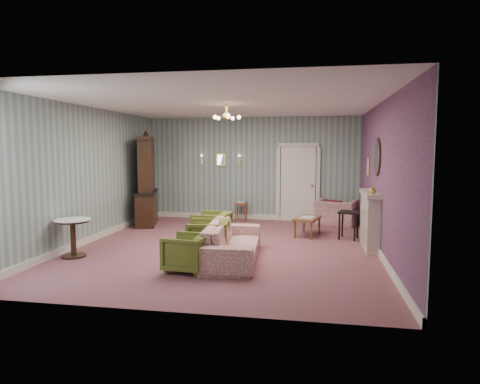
% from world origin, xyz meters
% --- Properties ---
extents(floor, '(7.00, 7.00, 0.00)m').
position_xyz_m(floor, '(0.00, 0.00, 0.00)').
color(floor, '#8D525C').
rests_on(floor, ground).
extents(ceiling, '(7.00, 7.00, 0.00)m').
position_xyz_m(ceiling, '(0.00, 0.00, 2.90)').
color(ceiling, white).
rests_on(ceiling, ground).
extents(wall_back, '(6.00, 0.00, 6.00)m').
position_xyz_m(wall_back, '(0.00, 3.50, 1.45)').
color(wall_back, slate).
rests_on(wall_back, ground).
extents(wall_front, '(6.00, 0.00, 6.00)m').
position_xyz_m(wall_front, '(0.00, -3.50, 1.45)').
color(wall_front, slate).
rests_on(wall_front, ground).
extents(wall_left, '(0.00, 7.00, 7.00)m').
position_xyz_m(wall_left, '(-3.00, 0.00, 1.45)').
color(wall_left, slate).
rests_on(wall_left, ground).
extents(wall_right, '(0.00, 7.00, 7.00)m').
position_xyz_m(wall_right, '(3.00, 0.00, 1.45)').
color(wall_right, slate).
rests_on(wall_right, ground).
extents(wall_right_floral, '(0.00, 7.00, 7.00)m').
position_xyz_m(wall_right_floral, '(2.98, 0.00, 1.45)').
color(wall_right_floral, '#B45A82').
rests_on(wall_right_floral, ground).
extents(door, '(1.12, 0.12, 2.16)m').
position_xyz_m(door, '(1.30, 3.46, 1.08)').
color(door, white).
rests_on(door, floor).
extents(olive_chair_a, '(0.69, 0.73, 0.68)m').
position_xyz_m(olive_chair_a, '(-0.31, -1.79, 0.34)').
color(olive_chair_a, '#5C6724').
rests_on(olive_chair_a, floor).
extents(olive_chair_b, '(0.78, 0.82, 0.76)m').
position_xyz_m(olive_chair_b, '(-0.20, -0.78, 0.38)').
color(olive_chair_b, '#5C6724').
rests_on(olive_chair_b, floor).
extents(olive_chair_c, '(0.74, 0.78, 0.75)m').
position_xyz_m(olive_chair_c, '(-0.39, 0.29, 0.37)').
color(olive_chair_c, '#5C6724').
rests_on(olive_chair_c, floor).
extents(sofa_chintz, '(0.83, 2.32, 0.89)m').
position_xyz_m(sofa_chintz, '(0.31, -0.95, 0.44)').
color(sofa_chintz, '#9F4054').
rests_on(sofa_chintz, floor).
extents(wingback_chair, '(1.18, 0.94, 0.90)m').
position_xyz_m(wingback_chair, '(2.33, 2.99, 0.45)').
color(wingback_chair, '#9F4054').
rests_on(wingback_chair, floor).
extents(dresser, '(0.93, 1.56, 2.46)m').
position_xyz_m(dresser, '(-2.65, 2.21, 1.23)').
color(dresser, black).
rests_on(dresser, floor).
extents(fireplace, '(0.30, 1.40, 1.16)m').
position_xyz_m(fireplace, '(2.86, 0.40, 0.58)').
color(fireplace, beige).
rests_on(fireplace, floor).
extents(mantel_vase, '(0.15, 0.15, 0.15)m').
position_xyz_m(mantel_vase, '(2.84, 0.00, 1.23)').
color(mantel_vase, gold).
rests_on(mantel_vase, fireplace).
extents(oval_mirror, '(0.04, 0.76, 0.84)m').
position_xyz_m(oval_mirror, '(2.96, 0.40, 1.85)').
color(oval_mirror, white).
rests_on(oval_mirror, wall_right).
extents(framed_print, '(0.04, 0.34, 0.42)m').
position_xyz_m(framed_print, '(2.97, 1.75, 1.60)').
color(framed_print, gold).
rests_on(framed_print, wall_right).
extents(coffee_table, '(0.68, 0.95, 0.44)m').
position_xyz_m(coffee_table, '(1.61, 1.43, 0.22)').
color(coffee_table, brown).
rests_on(coffee_table, floor).
extents(side_table_black, '(0.51, 0.51, 0.63)m').
position_xyz_m(side_table_black, '(2.51, 1.21, 0.31)').
color(side_table_black, black).
rests_on(side_table_black, floor).
extents(pedestal_table, '(0.85, 0.85, 0.72)m').
position_xyz_m(pedestal_table, '(-2.65, -1.28, 0.36)').
color(pedestal_table, black).
rests_on(pedestal_table, floor).
extents(nesting_table, '(0.35, 0.44, 0.56)m').
position_xyz_m(nesting_table, '(-0.26, 3.15, 0.28)').
color(nesting_table, brown).
rests_on(nesting_table, floor).
extents(gilt_mirror_back, '(0.28, 0.06, 0.36)m').
position_xyz_m(gilt_mirror_back, '(-0.90, 3.46, 1.70)').
color(gilt_mirror_back, gold).
rests_on(gilt_mirror_back, wall_back).
extents(sconce_left, '(0.16, 0.12, 0.30)m').
position_xyz_m(sconce_left, '(-1.45, 3.44, 1.70)').
color(sconce_left, gold).
rests_on(sconce_left, wall_back).
extents(sconce_right, '(0.16, 0.12, 0.30)m').
position_xyz_m(sconce_right, '(-0.35, 3.44, 1.70)').
color(sconce_right, gold).
rests_on(sconce_right, wall_back).
extents(chandelier, '(0.56, 0.56, 0.36)m').
position_xyz_m(chandelier, '(0.00, 0.00, 2.63)').
color(chandelier, gold).
rests_on(chandelier, ceiling).
extents(burgundy_cushion, '(0.41, 0.28, 0.39)m').
position_xyz_m(burgundy_cushion, '(2.28, 2.84, 0.48)').
color(burgundy_cushion, maroon).
rests_on(burgundy_cushion, wingback_chair).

